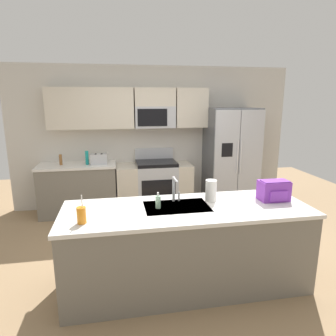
{
  "coord_description": "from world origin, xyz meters",
  "views": [
    {
      "loc": [
        -0.74,
        -3.45,
        2.01
      ],
      "look_at": [
        -0.01,
        0.6,
        1.05
      ],
      "focal_mm": 31.8,
      "sensor_mm": 36.0,
      "label": 1
    }
  ],
  "objects_px": {
    "toaster": "(99,159)",
    "soap_dispenser": "(158,202)",
    "backpack": "(274,190)",
    "refrigerator": "(231,158)",
    "range_oven": "(154,186)",
    "bottle_teal": "(87,158)",
    "paper_towel_roll": "(211,191)",
    "pepper_mill": "(61,160)",
    "drink_cup_orange": "(81,215)",
    "sink_faucet": "(175,187)"
  },
  "relations": [
    {
      "from": "refrigerator",
      "to": "soap_dispenser",
      "type": "distance_m",
      "value": 2.86
    },
    {
      "from": "bottle_teal",
      "to": "drink_cup_orange",
      "type": "bearing_deg",
      "value": -86.54
    },
    {
      "from": "refrigerator",
      "to": "sink_faucet",
      "type": "bearing_deg",
      "value": -125.33
    },
    {
      "from": "toaster",
      "to": "pepper_mill",
      "type": "distance_m",
      "value": 0.64
    },
    {
      "from": "toaster",
      "to": "pepper_mill",
      "type": "height_order",
      "value": "same"
    },
    {
      "from": "pepper_mill",
      "to": "drink_cup_orange",
      "type": "bearing_deg",
      "value": -77.12
    },
    {
      "from": "pepper_mill",
      "to": "bottle_teal",
      "type": "distance_m",
      "value": 0.45
    },
    {
      "from": "drink_cup_orange",
      "to": "paper_towel_roll",
      "type": "relative_size",
      "value": 1.14
    },
    {
      "from": "paper_towel_roll",
      "to": "backpack",
      "type": "relative_size",
      "value": 0.75
    },
    {
      "from": "pepper_mill",
      "to": "bottle_teal",
      "type": "relative_size",
      "value": 0.76
    },
    {
      "from": "sink_faucet",
      "to": "paper_towel_roll",
      "type": "relative_size",
      "value": 1.17
    },
    {
      "from": "toaster",
      "to": "soap_dispenser",
      "type": "distance_m",
      "value": 2.41
    },
    {
      "from": "sink_faucet",
      "to": "soap_dispenser",
      "type": "relative_size",
      "value": 1.66
    },
    {
      "from": "range_oven",
      "to": "backpack",
      "type": "bearing_deg",
      "value": -66.26
    },
    {
      "from": "bottle_teal",
      "to": "soap_dispenser",
      "type": "relative_size",
      "value": 1.4
    },
    {
      "from": "sink_faucet",
      "to": "soap_dispenser",
      "type": "bearing_deg",
      "value": -143.13
    },
    {
      "from": "pepper_mill",
      "to": "drink_cup_orange",
      "type": "distance_m",
      "value": 2.69
    },
    {
      "from": "bottle_teal",
      "to": "backpack",
      "type": "xyz_separation_m",
      "value": [
        2.2,
        -2.3,
        -0.0
      ]
    },
    {
      "from": "drink_cup_orange",
      "to": "backpack",
      "type": "distance_m",
      "value": 2.07
    },
    {
      "from": "range_oven",
      "to": "backpack",
      "type": "relative_size",
      "value": 4.25
    },
    {
      "from": "refrigerator",
      "to": "paper_towel_roll",
      "type": "relative_size",
      "value": 7.71
    },
    {
      "from": "backpack",
      "to": "toaster",
      "type": "bearing_deg",
      "value": 131.17
    },
    {
      "from": "backpack",
      "to": "soap_dispenser",
      "type": "bearing_deg",
      "value": -179.39
    },
    {
      "from": "bottle_teal",
      "to": "soap_dispenser",
      "type": "xyz_separation_m",
      "value": [
        0.9,
        -2.32,
        -0.05
      ]
    },
    {
      "from": "bottle_teal",
      "to": "backpack",
      "type": "bearing_deg",
      "value": -46.24
    },
    {
      "from": "range_oven",
      "to": "bottle_teal",
      "type": "height_order",
      "value": "bottle_teal"
    },
    {
      "from": "drink_cup_orange",
      "to": "paper_towel_roll",
      "type": "distance_m",
      "value": 1.4
    },
    {
      "from": "refrigerator",
      "to": "paper_towel_roll",
      "type": "xyz_separation_m",
      "value": [
        -1.11,
        -2.18,
        0.09
      ]
    },
    {
      "from": "range_oven",
      "to": "toaster",
      "type": "relative_size",
      "value": 4.86
    },
    {
      "from": "paper_towel_roll",
      "to": "soap_dispenser",
      "type": "bearing_deg",
      "value": -169.69
    },
    {
      "from": "bottle_teal",
      "to": "paper_towel_roll",
      "type": "relative_size",
      "value": 0.99
    },
    {
      "from": "range_oven",
      "to": "toaster",
      "type": "height_order",
      "value": "range_oven"
    },
    {
      "from": "refrigerator",
      "to": "toaster",
      "type": "bearing_deg",
      "value": 179.54
    },
    {
      "from": "soap_dispenser",
      "to": "backpack",
      "type": "bearing_deg",
      "value": 0.61
    },
    {
      "from": "drink_cup_orange",
      "to": "pepper_mill",
      "type": "bearing_deg",
      "value": 102.88
    },
    {
      "from": "drink_cup_orange",
      "to": "backpack",
      "type": "relative_size",
      "value": 0.85
    },
    {
      "from": "refrigerator",
      "to": "toaster",
      "type": "relative_size",
      "value": 6.61
    },
    {
      "from": "pepper_mill",
      "to": "paper_towel_roll",
      "type": "xyz_separation_m",
      "value": [
        1.95,
        -2.25,
        0.03
      ]
    },
    {
      "from": "refrigerator",
      "to": "bottle_teal",
      "type": "xyz_separation_m",
      "value": [
        -2.62,
        0.03,
        0.09
      ]
    },
    {
      "from": "range_oven",
      "to": "soap_dispenser",
      "type": "xyz_separation_m",
      "value": [
        -0.28,
        -2.36,
        0.53
      ]
    },
    {
      "from": "pepper_mill",
      "to": "sink_faucet",
      "type": "xyz_separation_m",
      "value": [
        1.55,
        -2.2,
        0.08
      ]
    },
    {
      "from": "range_oven",
      "to": "toaster",
      "type": "distance_m",
      "value": 1.12
    },
    {
      "from": "bottle_teal",
      "to": "soap_dispenser",
      "type": "bearing_deg",
      "value": -68.83
    },
    {
      "from": "refrigerator",
      "to": "drink_cup_orange",
      "type": "height_order",
      "value": "refrigerator"
    },
    {
      "from": "bottle_teal",
      "to": "soap_dispenser",
      "type": "distance_m",
      "value": 2.48
    },
    {
      "from": "refrigerator",
      "to": "pepper_mill",
      "type": "xyz_separation_m",
      "value": [
        -3.06,
        0.07,
        0.07
      ]
    },
    {
      "from": "paper_towel_roll",
      "to": "refrigerator",
      "type": "bearing_deg",
      "value": 62.96
    },
    {
      "from": "toaster",
      "to": "soap_dispenser",
      "type": "relative_size",
      "value": 1.65
    },
    {
      "from": "toaster",
      "to": "pepper_mill",
      "type": "relative_size",
      "value": 1.55
    },
    {
      "from": "drink_cup_orange",
      "to": "sink_faucet",
      "type": "bearing_deg",
      "value": 23.71
    }
  ]
}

